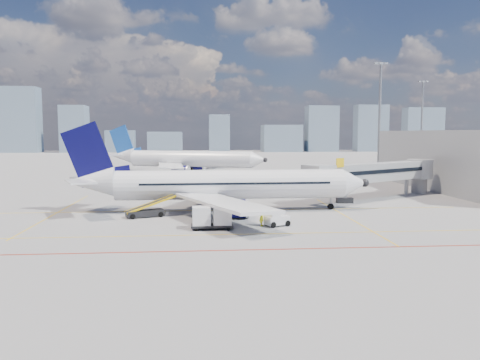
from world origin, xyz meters
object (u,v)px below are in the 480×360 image
(belt_loader, at_px, (146,211))
(cargo_dolly, at_px, (212,217))
(main_aircraft, at_px, (218,185))
(second_aircraft, at_px, (184,159))
(baggage_tug, at_px, (276,218))
(ramp_worker, at_px, (262,216))

(belt_loader, bearing_deg, cargo_dolly, -66.69)
(main_aircraft, xyz_separation_m, second_aircraft, (-6.21, 58.22, -0.00))
(second_aircraft, height_order, cargo_dolly, second_aircraft)
(baggage_tug, bearing_deg, main_aircraft, 96.05)
(main_aircraft, distance_m, second_aircraft, 58.55)
(main_aircraft, bearing_deg, cargo_dolly, -96.24)
(cargo_dolly, bearing_deg, main_aircraft, 84.16)
(cargo_dolly, relative_size, belt_loader, 0.68)
(second_aircraft, distance_m, baggage_tug, 69.03)
(main_aircraft, height_order, belt_loader, main_aircraft)
(main_aircraft, bearing_deg, belt_loader, -159.01)
(main_aircraft, distance_m, belt_loader, 9.34)
(main_aircraft, height_order, baggage_tug, main_aircraft)
(baggage_tug, height_order, belt_loader, belt_loader)
(ramp_worker, bearing_deg, baggage_tug, -85.02)
(second_aircraft, height_order, ramp_worker, second_aircraft)
(belt_loader, bearing_deg, second_aircraft, 66.73)
(baggage_tug, height_order, cargo_dolly, cargo_dolly)
(second_aircraft, xyz_separation_m, belt_loader, (-2.12, -61.56, -2.58))
(baggage_tug, bearing_deg, belt_loader, 131.44)
(second_aircraft, xyz_separation_m, baggage_tug, (11.82, -67.97, -2.42))
(belt_loader, bearing_deg, baggage_tug, -45.98)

